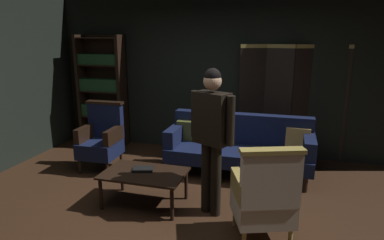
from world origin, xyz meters
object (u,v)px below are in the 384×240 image
Objects in this scene: folding_screen at (291,101)px; armchair_gilt_accent at (265,196)px; armchair_wing_left at (102,138)px; book_black_cloth at (143,169)px; coffee_table at (144,176)px; bookshelf at (102,89)px; standing_figure at (212,129)px; velvet_couch at (239,145)px.

armchair_gilt_accent is at bearing -94.68° from folding_screen.
book_black_cloth is at bearing -38.43° from armchair_wing_left.
book_black_cloth is at bearing 164.11° from armchair_gilt_accent.
armchair_wing_left is 4.17× the size of book_black_cloth.
armchair_wing_left is (-1.12, 0.91, 0.12)m from coffee_table.
bookshelf reaches higher than armchair_wing_left.
bookshelf is at bearing 141.75° from standing_figure.
folding_screen is at bearing 52.72° from coffee_table.
folding_screen is at bearing 51.37° from book_black_cloth.
standing_figure is at bearing -2.12° from book_black_cloth.
coffee_table is (-1.68, -2.20, -0.61)m from folding_screen.
standing_figure reaches higher than armchair_gilt_accent.
armchair_wing_left reaches higher than coffee_table.
armchair_gilt_accent is at bearing -73.50° from velvet_couch.
standing_figure is at bearing -111.22° from folding_screen.
folding_screen is 2.63m from armchair_gilt_accent.
standing_figure is (-0.14, -1.28, 0.57)m from velvet_couch.
armchair_gilt_accent is 4.17× the size of book_black_cloth.
velvet_couch is 2.12m from armchair_wing_left.
velvet_couch is at bearing -15.36° from bookshelf.
folding_screen is at bearing 85.32° from armchair_gilt_accent.
book_black_cloth is at bearing -49.59° from bookshelf.
velvet_couch reaches higher than coffee_table.
coffee_table is 1.06m from standing_figure.
armchair_gilt_accent is 0.92m from standing_figure.
standing_figure is (-0.63, 0.40, 0.54)m from armchair_gilt_accent.
standing_figure is (1.95, -0.89, 0.54)m from armchair_wing_left.
armchair_gilt_accent is 1.57m from book_black_cloth.
coffee_table is at bearing -49.71° from bookshelf.
armchair_gilt_accent reaches higher than coffee_table.
folding_screen is 1.83× the size of armchair_wing_left.
coffee_table is 0.59× the size of standing_figure.
folding_screen reaches higher than standing_figure.
standing_figure is at bearing 1.57° from coffee_table.
folding_screen is at bearing 51.93° from velvet_couch.
coffee_table is at bearing -178.43° from standing_figure.
armchair_gilt_accent is 0.61× the size of standing_figure.
folding_screen is 0.90× the size of velvet_couch.
folding_screen is at bearing 68.78° from standing_figure.
bookshelf is 2.87m from velvet_couch.
armchair_wing_left is at bearing 155.49° from standing_figure.
folding_screen is at bearing 2.69° from bookshelf.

